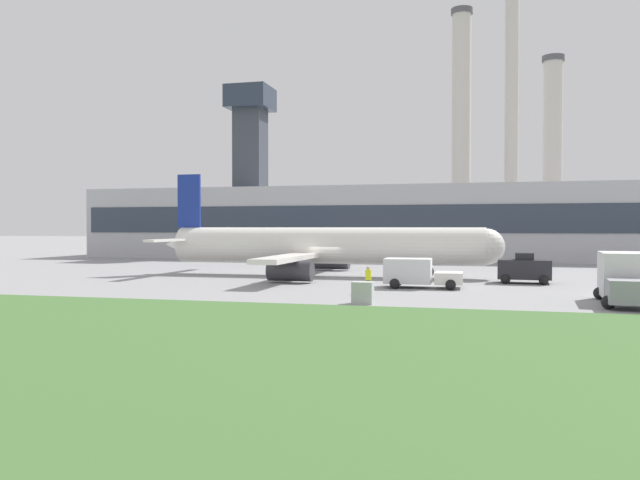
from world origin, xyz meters
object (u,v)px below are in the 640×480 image
airplane (320,247)px  baggage_truck (417,273)px  ground_crew_person (368,280)px  pushback_tug (525,269)px  fuel_truck (626,279)px

airplane → baggage_truck: size_ratio=5.58×
baggage_truck → ground_crew_person: size_ratio=3.11×
pushback_tug → airplane: bearing=169.7°
airplane → baggage_truck: 12.22m
pushback_tug → fuel_truck: 12.29m
baggage_truck → ground_crew_person: bearing=-120.7°
airplane → fuel_truck: 25.12m
pushback_tug → ground_crew_person: pushback_tug is taller
airplane → pushback_tug: bearing=-10.3°
ground_crew_person → fuel_truck: bearing=-7.1°
airplane → ground_crew_person: bearing=-63.7°
airplane → pushback_tug: 16.51m
airplane → pushback_tug: (16.18, -2.94, -1.44)m
airplane → fuel_truck: airplane is taller
fuel_truck → pushback_tug: bearing=110.7°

